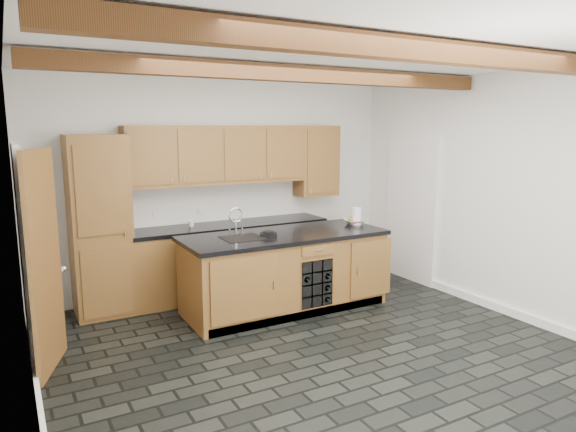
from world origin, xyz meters
name	(u,v)px	position (x,y,z in m)	size (l,w,h in m)	color
ground	(321,353)	(0.00, 0.00, 0.00)	(5.00, 5.00, 0.00)	black
room_shell	(288,193)	(-0.09, 0.53, 1.53)	(5.01, 5.00, 5.00)	white
back_cabinetry	(204,222)	(-0.38, 2.24, 0.98)	(3.65, 0.62, 2.20)	olive
island	(286,271)	(0.31, 1.28, 0.46)	(2.48, 0.96, 0.93)	olive
faucet	(241,235)	(-0.25, 1.33, 0.96)	(0.45, 0.40, 0.34)	black
kitchen_scale	(268,234)	(0.05, 1.23, 0.96)	(0.23, 0.18, 0.06)	black
fruit_bowl	(354,222)	(1.38, 1.37, 0.96)	(0.26, 0.26, 0.06)	beige
fruit_cluster	(354,219)	(1.38, 1.37, 1.00)	(0.16, 0.17, 0.07)	#BF3A19
paper_towel	(357,216)	(1.38, 1.33, 1.04)	(0.12, 0.12, 0.23)	white
mug	(191,224)	(-0.55, 2.23, 0.97)	(0.09, 0.09, 0.08)	white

